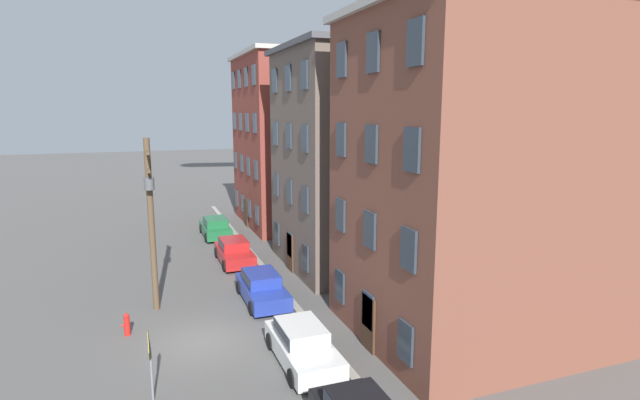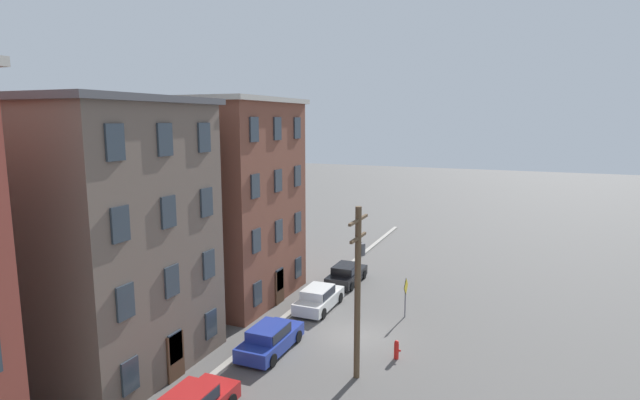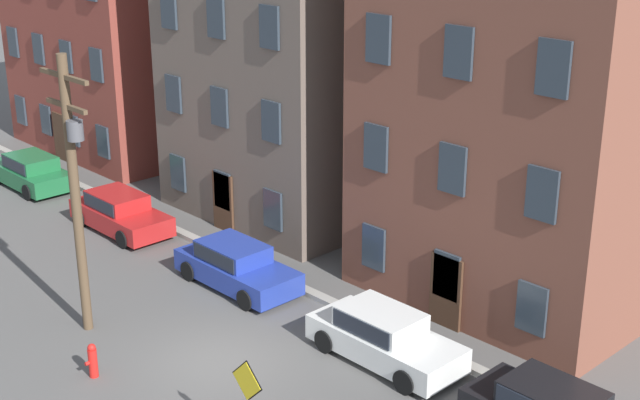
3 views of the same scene
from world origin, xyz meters
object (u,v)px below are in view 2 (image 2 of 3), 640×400
(car_blue, at_px, (270,338))
(utility_pole, at_px, (358,283))
(caution_sign, at_px, (406,291))
(car_white, at_px, (319,297))
(car_black, at_px, (346,273))
(fire_hydrant, at_px, (396,349))

(car_blue, relative_size, utility_pole, 0.55)
(car_blue, xyz_separation_m, caution_sign, (7.16, -5.37, 0.88))
(car_white, xyz_separation_m, utility_pole, (-7.07, -4.87, 3.77))
(car_blue, relative_size, caution_sign, 1.80)
(caution_sign, bearing_deg, car_blue, 143.16)
(car_white, relative_size, car_black, 1.00)
(car_white, height_order, car_black, same)
(car_black, bearing_deg, fire_hydrant, -148.20)
(caution_sign, bearing_deg, utility_pole, 176.66)
(caution_sign, relative_size, utility_pole, 0.30)
(car_blue, relative_size, fire_hydrant, 4.58)
(car_black, bearing_deg, utility_pole, -158.38)
(car_blue, height_order, caution_sign, caution_sign)
(car_black, distance_m, caution_sign, 7.07)
(car_white, relative_size, fire_hydrant, 4.58)
(car_blue, bearing_deg, car_white, -0.32)
(car_black, xyz_separation_m, fire_hydrant, (-9.95, -6.17, -0.27))
(car_black, xyz_separation_m, caution_sign, (-4.53, -5.37, 0.88))
(car_blue, height_order, utility_pole, utility_pole)
(car_white, distance_m, fire_hydrant, 7.70)
(caution_sign, distance_m, utility_pole, 8.38)
(car_blue, xyz_separation_m, utility_pole, (-0.69, -4.91, 3.77))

